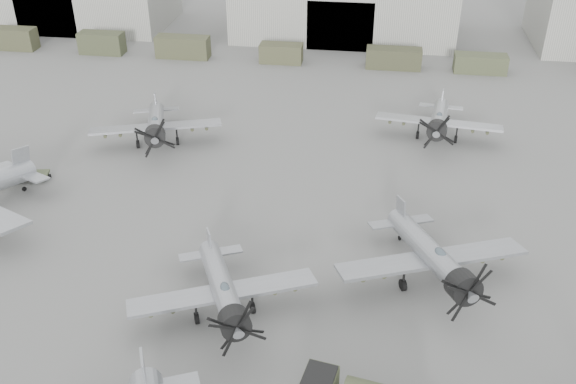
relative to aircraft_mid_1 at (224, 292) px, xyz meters
name	(u,v)px	position (x,y,z in m)	size (l,w,h in m)	color
hangar_center	(345,0)	(2.97, 55.93, 2.35)	(29.00, 14.80, 8.70)	#A5A59A
support_truck_0	(12,38)	(-37.13, 43.97, -0.72)	(5.97, 2.20, 2.62)	#3F412A
support_truck_1	(102,43)	(-25.52, 43.97, -0.74)	(5.36, 2.20, 2.58)	#3C412A
support_truck_2	(183,47)	(-15.36, 43.97, -0.75)	(6.35, 2.20, 2.55)	#40422B
support_truck_3	(281,53)	(-3.48, 43.97, -0.94)	(4.97, 2.20, 2.18)	#43452D
support_truck_4	(394,58)	(9.59, 43.97, -0.88)	(6.28, 2.20, 2.30)	#3B3D28
support_truck_5	(480,63)	(19.29, 43.97, -1.00)	(5.84, 2.20, 2.05)	#43482F
aircraft_mid_1	(224,292)	(0.00, 0.00, 0.00)	(10.90, 9.88, 4.46)	#93969B
aircraft_mid_2	(435,258)	(12.18, 4.77, 0.19)	(12.03, 10.88, 4.88)	gray
aircraft_far_0	(156,125)	(-11.00, 20.90, 0.07)	(11.49, 10.35, 4.61)	gray
aircraft_far_1	(439,120)	(13.57, 25.61, 0.02)	(11.30, 10.17, 4.49)	#9FA2A7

